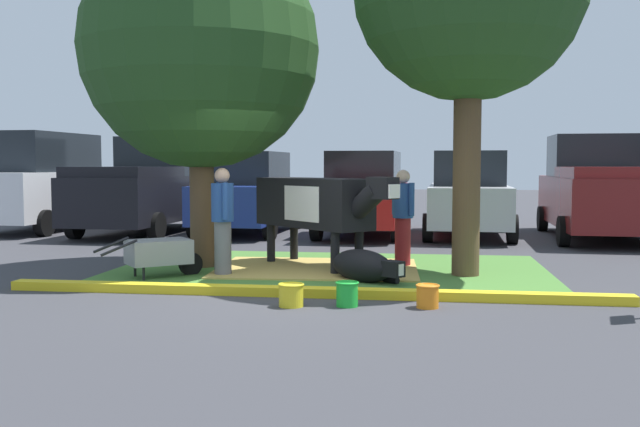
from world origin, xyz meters
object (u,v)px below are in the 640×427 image
(bucket_orange, at_px, (428,296))
(bucket_yellow, at_px, (291,294))
(person_visitor_near, at_px, (403,215))
(pickup_truck_maroon, at_px, (597,190))
(sedan_blue, at_px, (249,194))
(bucket_green, at_px, (347,293))
(hatchback_white, at_px, (469,195))
(shade_tree_left, at_px, (200,50))
(cow_holstein, at_px, (317,204))
(calf_lying, at_px, (364,266))
(sedan_red, at_px, (364,195))
(suv_black, at_px, (42,181))
(person_handler, at_px, (223,218))
(pickup_truck_black, at_px, (149,188))
(wheelbarrow, at_px, (160,252))

(bucket_orange, bearing_deg, bucket_yellow, -174.67)
(person_visitor_near, height_order, pickup_truck_maroon, pickup_truck_maroon)
(sedan_blue, bearing_deg, bucket_green, -69.08)
(person_visitor_near, xyz_separation_m, pickup_truck_maroon, (4.32, 5.33, 0.24))
(hatchback_white, bearing_deg, bucket_orange, -96.77)
(shade_tree_left, relative_size, sedan_blue, 1.24)
(cow_holstein, xyz_separation_m, calf_lying, (0.86, -1.22, -0.83))
(bucket_yellow, bearing_deg, bucket_orange, 5.33)
(sedan_red, bearing_deg, person_visitor_near, -78.61)
(pickup_truck_maroon, bearing_deg, sedan_blue, 179.28)
(suv_black, distance_m, hatchback_white, 10.86)
(sedan_blue, height_order, hatchback_white, same)
(shade_tree_left, height_order, hatchback_white, shade_tree_left)
(bucket_orange, bearing_deg, cow_holstein, 120.94)
(cow_holstein, relative_size, pickup_truck_maroon, 0.46)
(shade_tree_left, relative_size, sedan_red, 1.24)
(shade_tree_left, bearing_deg, bucket_orange, -37.71)
(bucket_green, height_order, sedan_red, sedan_red)
(pickup_truck_maroon, bearing_deg, shade_tree_left, -142.64)
(person_handler, height_order, person_visitor_near, person_handler)
(shade_tree_left, relative_size, pickup_truck_black, 1.01)
(wheelbarrow, bearing_deg, pickup_truck_black, 112.87)
(calf_lying, xyz_separation_m, bucket_green, (-0.06, -1.77, -0.08))
(suv_black, relative_size, pickup_truck_black, 0.85)
(person_visitor_near, relative_size, hatchback_white, 0.36)
(person_visitor_near, xyz_separation_m, bucket_orange, (0.38, -3.31, -0.72))
(calf_lying, height_order, person_visitor_near, person_visitor_near)
(person_visitor_near, distance_m, hatchback_white, 5.50)
(cow_holstein, distance_m, sedan_red, 5.65)
(cow_holstein, xyz_separation_m, wheelbarrow, (-2.21, -1.24, -0.69))
(bucket_yellow, xyz_separation_m, pickup_truck_maroon, (5.56, 8.80, 0.97))
(bucket_green, distance_m, pickup_truck_maroon, 10.03)
(bucket_orange, xyz_separation_m, sedan_red, (-1.44, 8.58, 0.84))
(pickup_truck_black, distance_m, hatchback_white, 7.93)
(pickup_truck_black, relative_size, pickup_truck_maroon, 1.00)
(suv_black, height_order, pickup_truck_maroon, suv_black)
(pickup_truck_black, bearing_deg, suv_black, 177.93)
(cow_holstein, bearing_deg, calf_lying, -54.78)
(suv_black, height_order, sedan_blue, suv_black)
(bucket_green, bearing_deg, pickup_truck_maroon, 60.62)
(cow_holstein, bearing_deg, bucket_green, -74.96)
(shade_tree_left, bearing_deg, cow_holstein, 3.16)
(suv_black, relative_size, pickup_truck_maroon, 0.85)
(bucket_green, bearing_deg, shade_tree_left, 133.17)
(shade_tree_left, distance_m, calf_lying, 4.47)
(wheelbarrow, relative_size, bucket_green, 4.74)
(shade_tree_left, height_order, pickup_truck_black, shade_tree_left)
(sedan_blue, xyz_separation_m, sedan_red, (2.88, -0.17, 0.00))
(person_visitor_near, bearing_deg, bucket_green, -99.73)
(sedan_blue, bearing_deg, calf_lying, -64.04)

